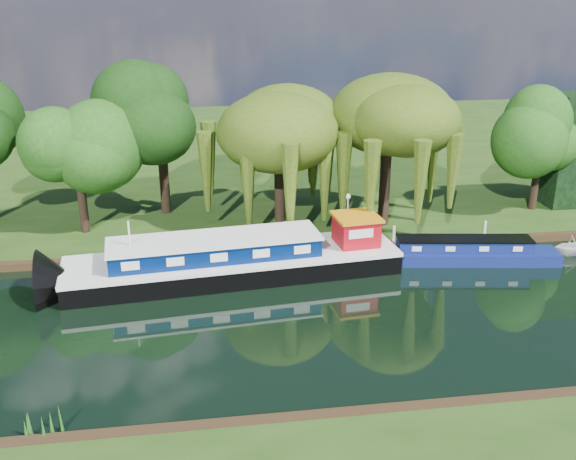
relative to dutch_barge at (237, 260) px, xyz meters
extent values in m
plane|color=black|center=(7.02, -5.55, -0.98)|extent=(120.00, 120.00, 0.00)
cube|color=#1D370F|center=(7.02, 28.45, -0.75)|extent=(120.00, 52.00, 0.45)
cube|color=black|center=(-0.16, -0.02, -0.51)|extent=(18.88, 5.99, 1.24)
cube|color=silver|center=(-0.16, -0.02, 0.21)|extent=(18.99, 6.08, 0.23)
cube|color=#03184A|center=(-1.19, -0.12, 0.82)|extent=(11.75, 4.13, 0.98)
cube|color=silver|center=(-1.19, -0.12, 1.37)|extent=(11.97, 4.35, 0.12)
cube|color=maroon|center=(7.02, 0.72, 1.11)|extent=(2.49, 2.49, 1.55)
cube|color=#C9790E|center=(7.02, 0.72, 1.96)|extent=(2.77, 2.77, 0.16)
cylinder|color=silver|center=(-5.70, -0.58, 1.57)|extent=(0.10, 0.10, 2.47)
cube|color=navy|center=(13.44, 0.06, -0.67)|extent=(11.32, 3.47, 0.84)
cube|color=navy|center=(13.44, 0.06, 0.10)|extent=(7.94, 2.52, 0.70)
cube|color=black|center=(13.44, 0.06, 0.49)|extent=(8.04, 2.62, 0.09)
cube|color=silver|center=(10.44, -0.22, 0.13)|extent=(0.56, 0.13, 0.30)
cube|color=silver|center=(12.37, -0.51, 0.13)|extent=(0.56, 0.13, 0.30)
cube|color=silver|center=(14.31, -0.79, 0.13)|extent=(0.56, 0.13, 0.30)
cube|color=silver|center=(16.24, -1.08, 0.13)|extent=(0.56, 0.13, 0.30)
imported|color=maroon|center=(-4.06, -0.46, -0.98)|extent=(3.28, 2.55, 0.63)
imported|color=silver|center=(20.53, 0.16, -0.98)|extent=(2.65, 2.31, 1.35)
cylinder|color=black|center=(3.45, 7.67, 2.03)|extent=(0.66, 0.66, 5.11)
ellipsoid|color=#2E460F|center=(3.45, 7.67, 5.72)|extent=(7.14, 7.14, 4.61)
cylinder|color=black|center=(10.22, 5.99, 2.15)|extent=(0.76, 0.76, 5.34)
ellipsoid|color=#2E460F|center=(10.22, 5.99, 6.00)|extent=(7.30, 7.30, 4.71)
cylinder|color=black|center=(-9.35, 7.34, 2.54)|extent=(0.57, 0.57, 6.14)
ellipsoid|color=#1A4611|center=(-9.35, 7.34, 5.05)|extent=(5.02, 5.02, 5.02)
cylinder|color=black|center=(-4.28, 10.55, 3.14)|extent=(0.74, 0.74, 7.34)
ellipsoid|color=black|center=(-4.28, 10.55, 6.14)|extent=(5.87, 5.87, 5.87)
cylinder|color=black|center=(21.76, 7.58, 2.35)|extent=(0.55, 0.55, 5.76)
ellipsoid|color=#1A4611|center=(21.76, 7.58, 4.71)|extent=(4.61, 4.61, 4.61)
cylinder|color=silver|center=(7.52, 4.95, 0.57)|extent=(0.10, 0.10, 2.20)
sphere|color=white|center=(7.52, 4.95, 1.85)|extent=(0.36, 0.36, 0.36)
cylinder|color=silver|center=(-2.98, 2.85, -0.03)|extent=(0.16, 0.16, 1.00)
cylinder|color=silver|center=(3.02, 2.85, -0.03)|extent=(0.16, 0.16, 1.00)
cylinder|color=silver|center=(10.02, 2.85, -0.03)|extent=(0.16, 0.16, 1.00)
cylinder|color=silver|center=(16.02, 2.85, -0.03)|extent=(0.16, 0.16, 1.00)
cone|color=#1C4C14|center=(-7.98, -13.15, -0.43)|extent=(1.20, 1.20, 1.10)
camera|label=1|loc=(-1.87, -33.24, 14.20)|focal=40.00mm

